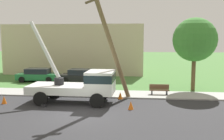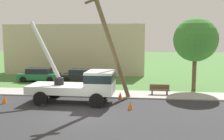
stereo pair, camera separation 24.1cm
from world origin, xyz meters
name	(u,v)px [view 1 (the left image)]	position (x,y,z in m)	size (l,w,h in m)	color
ground_plane	(104,82)	(0.00, 12.00, 0.00)	(120.00, 120.00, 0.00)	#477538
road_asphalt	(79,114)	(0.00, 0.00, 0.00)	(80.00, 8.95, 0.01)	#2B2B2D
sidewalk_strip	(95,93)	(0.00, 5.83, 0.05)	(80.00, 2.72, 0.10)	#9E9E99
utility_truck	(83,84)	(-0.36, 2.87, 1.41)	(6.76, 3.21, 5.98)	silver
leaning_utility_pole	(111,43)	(1.56, 3.74, 4.34)	(3.17, 2.68, 8.49)	brown
traffic_cone_ahead	(131,105)	(3.15, 1.46, 0.28)	(0.36, 0.36, 0.56)	orange
traffic_cone_behind	(4,100)	(-5.94, 2.01, 0.28)	(0.36, 0.36, 0.56)	orange
traffic_cone_curbside	(120,95)	(2.25, 4.31, 0.28)	(0.36, 0.36, 0.56)	orange
parked_sedan_green	(38,75)	(-7.21, 11.53, 0.71)	(4.47, 2.13, 1.42)	#1E6638
parked_sedan_black	(81,76)	(-2.35, 11.22, 0.71)	(4.53, 2.26, 1.42)	black
park_bench	(159,90)	(5.34, 5.90, 0.46)	(1.60, 0.45, 0.90)	brown
roadside_tree_near	(195,40)	(8.54, 8.38, 4.52)	(3.88, 3.88, 6.48)	brown
lowrise_building_backdrop	(76,49)	(-4.79, 19.17, 3.20)	(18.00, 6.00, 6.40)	#C6B293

